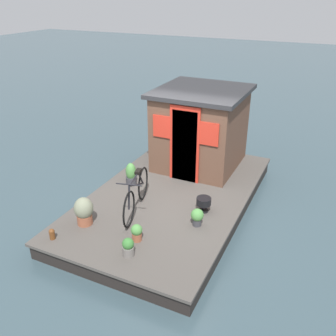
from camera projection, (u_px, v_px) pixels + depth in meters
The scene contains 11 objects.
ground_plane at pixel (172, 207), 8.42m from camera, with size 60.00×60.00×0.00m, color #384C54.
houseboat_deck at pixel (172, 200), 8.34m from camera, with size 5.56×3.20×0.36m.
houseboat_cabin at pixel (200, 128), 9.18m from camera, with size 2.18×2.09×1.94m.
bicycle at pixel (136, 194), 7.43m from camera, with size 1.71×0.58×0.85m.
potted_plant_succulent at pixel (84, 211), 7.06m from camera, with size 0.36×0.36×0.56m.
potted_plant_basil at pixel (131, 174), 8.57m from camera, with size 0.25×0.25×0.51m.
potted_plant_mint at pixel (197, 216), 7.05m from camera, with size 0.25×0.25×0.35m.
potted_plant_geranium at pixel (137, 232), 6.64m from camera, with size 0.21×0.21×0.33m.
potted_plant_rosemary at pixel (128, 247), 6.26m from camera, with size 0.20×0.20×0.34m.
charcoal_grill at pixel (204, 202), 7.49m from camera, with size 0.30×0.30×0.31m.
mooring_bollard at pixel (52, 234), 6.70m from camera, with size 0.11×0.11×0.21m.
Camera 1 is at (-6.52, -3.01, 4.47)m, focal length 39.81 mm.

